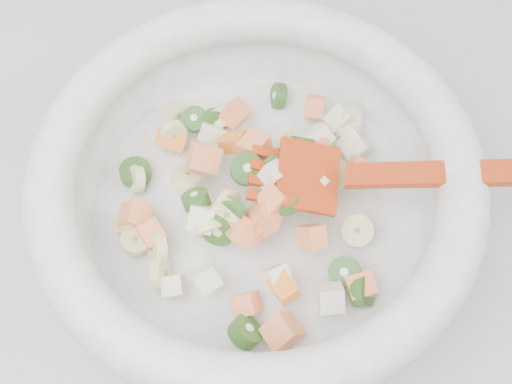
{
  "coord_description": "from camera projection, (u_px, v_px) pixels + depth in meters",
  "views": [
    {
      "loc": [
        -0.11,
        1.19,
        1.4
      ],
      "look_at": [
        -0.11,
        1.43,
        0.95
      ],
      "focal_mm": 45.0,
      "sensor_mm": 36.0,
      "label": 1
    }
  ],
  "objects": [
    {
      "name": "mixing_bowl",
      "position": [
        256.0,
        187.0,
        0.51
      ],
      "size": [
        0.44,
        0.36,
        0.11
      ],
      "color": "white",
      "rests_on": "counter"
    },
    {
      "name": "counter",
      "position": [
        326.0,
        339.0,
        0.96
      ],
      "size": [
        2.0,
        0.6,
        0.9
      ],
      "primitive_type": "cube",
      "color": "#A4A4AA",
      "rests_on": "ground"
    }
  ]
}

